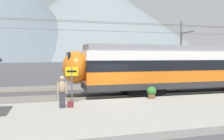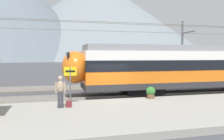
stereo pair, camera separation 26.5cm
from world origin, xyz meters
name	(u,v)px [view 2 (the right image)]	position (x,y,z in m)	size (l,w,h in m)	color
ground_plane	(108,102)	(0.00, 0.00, 0.00)	(400.00, 400.00, 0.00)	#424247
platform_slab	(127,114)	(0.00, -4.04, 0.16)	(120.00, 6.80, 0.31)	gray
track_near	(104,97)	(0.00, 1.31, 0.07)	(120.00, 3.00, 0.28)	#6B6359
track_far	(91,87)	(0.00, 6.94, 0.07)	(120.00, 3.00, 0.28)	#6B6359
train_near_platform	(217,66)	(9.49, 1.31, 2.22)	(24.64, 2.92, 4.27)	#2D2D30
catenary_mast_far_side	(183,50)	(11.06, 8.99, 3.78)	(49.68, 2.56, 7.09)	slate
platform_sign	(70,77)	(-2.64, -1.94, 1.88)	(0.70, 0.08, 2.14)	#59595B
passenger_walking	(60,90)	(-3.21, -2.55, 1.26)	(0.53, 0.22, 1.69)	#383842
handbag_beside_passenger	(69,104)	(-2.78, -2.50, 0.47)	(0.32, 0.18, 0.44)	maroon
potted_plant_platform_edge	(151,92)	(2.52, -1.21, 0.73)	(0.59, 0.59, 0.77)	brown
mountain_left_ridge	(6,11)	(-35.50, 176.34, 37.32)	(141.75, 141.75, 74.64)	slate
mountain_central_peak	(97,19)	(40.70, 213.32, 40.14)	(216.49, 216.49, 80.29)	slate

